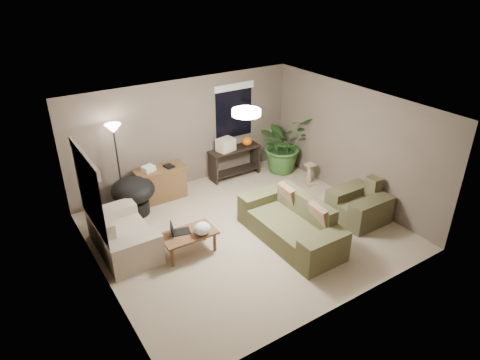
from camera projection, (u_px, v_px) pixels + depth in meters
room_shell at (246, 175)px, 7.87m from camera, size 5.50×5.50×5.50m
main_sofa at (292, 226)px, 8.07m from camera, size 0.95×2.20×0.85m
throw_pillows at (303, 206)px, 8.03m from camera, size 0.27×1.37×0.47m
loveseat at (122, 237)px, 7.75m from camera, size 0.90×1.60×0.85m
armchair at (359, 206)px, 8.71m from camera, size 0.95×1.00×0.85m
coffee_table at (189, 236)px, 7.66m from camera, size 1.00×0.55×0.42m
laptop at (177, 231)px, 7.60m from camera, size 0.43×0.31×0.24m
plastic_bag at (202, 228)px, 7.57m from camera, size 0.36×0.33×0.22m
desk at (161, 184)px, 9.42m from camera, size 1.10×0.50×0.75m
desk_papers at (153, 168)px, 9.15m from camera, size 0.71×0.30×0.12m
console_table at (235, 160)px, 10.38m from camera, size 1.30×0.40×0.75m
pumpkin at (247, 141)px, 10.36m from camera, size 0.29×0.29×0.21m
cardboard_box at (226, 145)px, 10.05m from camera, size 0.45×0.38×0.30m
papasan_chair at (133, 194)px, 8.83m from camera, size 0.99×0.99×0.80m
floor_lamp at (115, 139)px, 8.49m from camera, size 0.32×0.32×1.91m
ceiling_fixture at (246, 112)px, 7.32m from camera, size 0.50×0.50×0.10m
houseplant at (283, 150)px, 10.65m from camera, size 1.30×1.44×1.13m
cat_scratching_post at (309, 175)px, 10.15m from camera, size 0.32×0.32×0.50m
window_left at (87, 179)px, 6.53m from camera, size 0.05×1.56×1.33m
window_back at (234, 102)px, 10.10m from camera, size 1.06×0.05×1.33m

